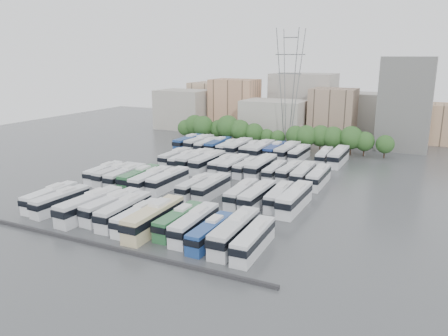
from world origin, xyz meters
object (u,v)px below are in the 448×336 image
at_px(electricity_pylon, 289,82).
at_px(bus_r0_s10, 195,224).
at_px(apartment_tower, 406,104).
at_px(bus_r1_s12, 279,196).
at_px(bus_r1_s2, 126,176).
at_px(bus_r3_s0, 188,142).
at_px(bus_r0_s8, 154,218).
at_px(bus_r1_s0, 104,172).
at_px(bus_r0_s1, 50,197).
at_px(bus_r1_s1, 115,174).
at_px(bus_r2_s11, 290,171).
at_px(bus_r0_s13, 254,239).
at_px(bus_r2_s2, 175,157).
at_px(bus_r0_s4, 90,205).
at_px(bus_r1_s4, 150,180).
at_px(bus_r3_s8, 275,150).
at_px(bus_r2_s6, 222,164).
at_px(bus_r3_s4, 228,147).
at_px(bus_r3_s5, 239,147).
at_px(bus_r0_s9, 179,220).
at_px(bus_r1_s11, 258,196).
at_px(bus_r3_s2, 207,145).
at_px(bus_r0_s11, 210,232).
at_px(bus_r2_s7, 234,165).
at_px(bus_r0_s12, 235,231).
at_px(bus_r0_s7, 138,217).
at_px(bus_r1_s8, 212,187).
at_px(bus_r2_s5, 208,162).
at_px(bus_r3_s1, 199,143).
at_px(bus_r0_s6, 124,210).
at_px(bus_r2_s9, 261,166).
at_px(bus_r3_s3, 218,145).
at_px(bus_r1_s13, 295,198).
at_px(bus_r2_s8, 247,167).
at_px(bus_r1_s5, 168,180).
at_px(bus_r1_s10, 241,193).
at_px(bus_r2_s12, 303,174).
at_px(bus_r3_s6, 251,149).
at_px(bus_r3_s7, 261,150).
at_px(bus_r1_s3, 139,177).
at_px(bus_r0_s5, 112,206).
at_px(bus_r2_s4, 196,160).
at_px(bus_r3_s9, 287,151).
at_px(bus_r1_s7, 196,186).
at_px(bus_r2_s13, 319,177).

relative_size(electricity_pylon, bus_r0_s10, 2.76).
bearing_deg(apartment_tower, bus_r1_s12, -103.98).
height_order(apartment_tower, bus_r0_s10, apartment_tower).
xyz_separation_m(bus_r1_s2, bus_r3_s0, (-6.57, 37.06, 0.11)).
relative_size(bus_r0_s8, bus_r1_s0, 1.23).
bearing_deg(electricity_pylon, bus_r0_s1, -105.44).
height_order(bus_r1_s1, bus_r2_s11, bus_r1_s1).
bearing_deg(bus_r0_s13, bus_r2_s2, 131.85).
height_order(bus_r0_s4, bus_r0_s8, bus_r0_s8).
xyz_separation_m(bus_r1_s4, bus_r3_s8, (13.27, 37.55, 0.02)).
xyz_separation_m(bus_r2_s2, bus_r2_s6, (13.48, -0.85, -0.11)).
bearing_deg(bus_r3_s4, bus_r3_s5, -0.17).
xyz_separation_m(bus_r0_s9, bus_r1_s2, (-23.25, 16.57, 0.09)).
distance_m(bus_r1_s11, bus_r3_s2, 47.12).
xyz_separation_m(bus_r0_s11, bus_r2_s7, (-13.19, 36.75, 0.17)).
distance_m(bus_r0_s12, bus_r1_s12, 18.81).
bearing_deg(bus_r0_s7, bus_r1_s8, 79.27).
height_order(bus_r2_s5, bus_r3_s1, bus_r2_s5).
relative_size(bus_r1_s0, bus_r2_s6, 1.01).
distance_m(bus_r0_s12, bus_r2_s11, 36.43).
relative_size(bus_r0_s6, bus_r2_s9, 0.93).
bearing_deg(bus_r0_s8, bus_r2_s5, 103.79).
bearing_deg(bus_r0_s13, bus_r3_s3, 119.09).
bearing_deg(bus_r3_s2, bus_r2_s2, -91.01).
height_order(bus_r0_s10, bus_r1_s1, bus_r0_s10).
relative_size(apartment_tower, bus_r3_s8, 2.08).
bearing_deg(bus_r1_s11, bus_r1_s13, 10.23).
xyz_separation_m(bus_r0_s9, bus_r3_s8, (-3.49, 53.84, 0.17)).
relative_size(electricity_pylon, bus_r2_s8, 3.05).
xyz_separation_m(bus_r0_s8, bus_r1_s5, (-10.08, 19.43, -0.23)).
bearing_deg(bus_r1_s10, bus_r2_s12, 67.87).
height_order(bus_r3_s6, bus_r3_s7, bus_r3_s7).
height_order(apartment_tower, bus_r1_s3, apartment_tower).
bearing_deg(bus_r1_s0, bus_r0_s5, -48.84).
bearing_deg(bus_r2_s4, bus_r3_s9, 51.25).
height_order(bus_r1_s7, bus_r2_s5, bus_r2_s5).
xyz_separation_m(bus_r1_s7, bus_r3_s1, (-19.80, 36.99, 0.24)).
height_order(bus_r1_s0, bus_r3_s6, bus_r3_s6).
distance_m(apartment_tower, bus_r1_s12, 65.96).
relative_size(bus_r0_s11, bus_r3_s9, 0.82).
xyz_separation_m(bus_r0_s10, bus_r1_s12, (6.93, 18.40, -0.12)).
xyz_separation_m(bus_r1_s2, bus_r2_s11, (29.71, 18.91, -0.10)).
xyz_separation_m(bus_r1_s2, bus_r3_s5, (9.75, 36.36, 0.21)).
relative_size(bus_r0_s5, bus_r3_s5, 0.95).
relative_size(bus_r0_s12, bus_r1_s4, 1.06).
height_order(apartment_tower, bus_r3_s2, apartment_tower).
height_order(bus_r2_s13, bus_r3_s7, bus_r3_s7).
relative_size(bus_r2_s6, bus_r3_s7, 0.81).
xyz_separation_m(bus_r1_s4, bus_r3_s3, (-3.17, 36.72, 0.06)).
bearing_deg(bus_r1_s10, bus_r0_s10, -92.32).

